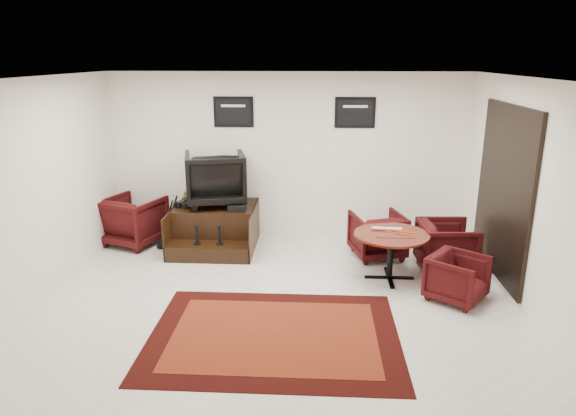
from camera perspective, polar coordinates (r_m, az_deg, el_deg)
The scene contains 16 objects.
ground at distance 6.77m, azimuth -1.21°, elevation -10.11°, with size 6.00×6.00×0.00m, color silver.
room_shell at distance 6.28m, azimuth 2.50°, elevation 5.03°, with size 6.02×5.02×2.81m.
area_rug at distance 5.98m, azimuth -1.54°, elevation -13.93°, with size 2.81×2.11×0.01m.
shine_podium at distance 8.56m, azimuth -8.04°, elevation -2.18°, with size 1.33×1.36×0.68m.
shine_chair at distance 8.46m, azimuth -8.09°, elevation 3.58°, with size 0.94×0.88×0.96m, color black.
shoes_pair at distance 8.50m, azimuth -11.40°, elevation 0.45°, with size 0.28×0.30×0.09m.
polish_kit at distance 8.14m, azimuth -5.67°, elevation 0.00°, with size 0.28×0.19×0.10m, color black.
umbrella_black at distance 8.52m, azimuth -13.39°, elevation -1.72°, with size 0.32×0.12×0.87m, color black, non-canonical shape.
umbrella_hooked at distance 8.75m, azimuth -12.92°, elevation -1.18°, with size 0.33×0.12×0.88m, color black, non-canonical shape.
armchair_side at distance 8.92m, azimuth -16.80°, elevation -1.08°, with size 0.86×0.81×0.89m, color black.
meeting_table at distance 7.28m, azimuth 11.41°, elevation -3.44°, with size 1.03×1.03×0.68m.
table_chair_back at distance 8.14m, azimuth 9.91°, elevation -2.72°, with size 0.75×0.71×0.77m, color black.
table_chair_window at distance 7.89m, azimuth 17.26°, elevation -3.79°, with size 0.77×0.72×0.79m, color black.
table_chair_corner at distance 6.96m, azimuth 18.34°, elevation -7.18°, with size 0.65×0.61×0.67m, color black.
paper_roll at distance 7.36m, azimuth 10.92°, elevation -2.28°, with size 0.05×0.05×0.42m, color silver.
table_clutter at distance 7.24m, azimuth 12.17°, elevation -2.84°, with size 0.56×0.37×0.01m.
Camera 1 is at (0.48, -6.03, 3.04)m, focal length 32.00 mm.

